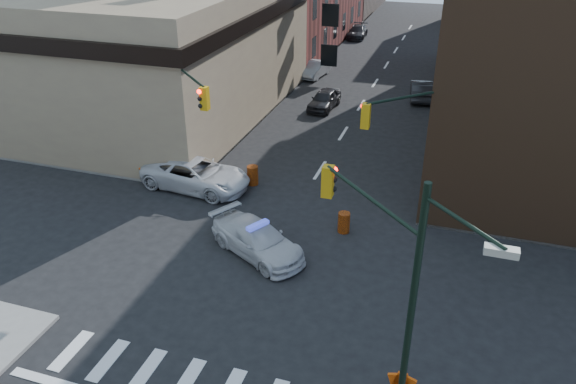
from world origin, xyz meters
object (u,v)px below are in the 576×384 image
Objects in this scene: parked_car_wfar at (316,69)px; barrel_road at (344,222)px; parked_car_enear at (421,90)px; pedestrian_a at (140,162)px; barricade_nw_a at (167,156)px; pickup at (196,174)px; barrel_bank at (253,175)px; parked_car_wnear at (324,99)px; police_car at (257,240)px; pedestrian_b at (152,162)px.

parked_car_wfar reaches higher than barrel_road.
pedestrian_a is (-13.41, -18.97, 0.21)m from parked_car_enear.
parked_car_wfar is 3.44× the size of barricade_nw_a.
parked_car_enear is 23.23m from pedestrian_a.
pedestrian_a is at bearing -107.93° from barricade_nw_a.
pickup reaches higher than parked_car_wfar.
pickup is 5.52× the size of barrel_bank.
barricade_nw_a is at bearing -111.73° from parked_car_wnear.
police_car reaches higher than barrel_road.
pickup is 22.48m from parked_car_wfar.
barrel_road is at bearing -64.35° from parked_car_wfar.
police_car is at bearing -66.51° from pedestrian_b.
parked_car_wfar is (-2.84, 7.82, -0.03)m from parked_car_wnear.
pedestrian_b is at bearing 3.23° from pedestrian_a.
police_car is 27.81m from parked_car_wfar.
parked_car_enear is at bearing 38.97° from parked_car_wnear.
pedestrian_a reaches higher than police_car.
parked_car_enear reaches higher than barricade_nw_a.
pedestrian_a is (-3.52, 0.20, 0.12)m from pickup.
pickup is at bearing -35.35° from barricade_nw_a.
parked_car_wfar is at bearing -26.99° from parked_car_enear.
pedestrian_a is at bearing -169.45° from barrel_bank.
pickup is 5.07× the size of barricade_nw_a.
barricade_nw_a is (0.62, 1.88, -0.35)m from pedestrian_a.
pickup is 21.57m from parked_car_enear.
police_car is 10.26m from pedestrian_a.
barrel_bank is 5.67m from barricade_nw_a.
pickup is 3.06m from barrel_bank.
pedestrian_b reaches higher than barricade_nw_a.
parked_car_wnear is at bearing 107.72° from barrel_road.
barrel_road is (11.36, -2.14, -0.55)m from pedestrian_b.
parked_car_enear is 21.35m from barricade_nw_a.
pickup is 3.30× the size of pedestrian_b.
pedestrian_a is 0.77m from pedestrian_b.
police_car is 6.80m from barrel_bank.
barrel_road is 0.93× the size of barrel_bank.
parked_car_enear reaches higher than barrel_road.
barrel_road is at bearing -67.74° from parked_car_wnear.
pedestrian_b is at bearing 87.19° from police_car.
barricade_nw_a is (-3.36, -20.39, -0.07)m from parked_car_wfar.
barrel_bank is (2.26, -21.11, -0.13)m from parked_car_wfar.
pickup is at bearing -0.02° from pedestrian_a.
parked_car_wfar is 20.67m from barricade_nw_a.
pedestrian_a is (-3.98, -22.27, 0.28)m from parked_car_wfar.
barrel_bank is (-5.88, 3.30, 0.04)m from barrel_road.
barricade_nw_a is (-2.91, 2.08, -0.24)m from pickup.
pickup reaches higher than parked_car_wnear.
parked_car_wnear is 2.57× the size of pedestrian_a.
pickup is 15.02m from parked_car_wnear.
parked_car_wnear is at bearing 63.98° from barricade_nw_a.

